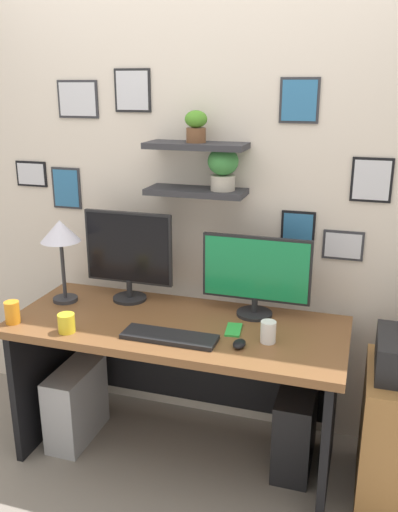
{
  "coord_description": "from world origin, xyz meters",
  "views": [
    {
      "loc": [
        0.83,
        -2.27,
        1.86
      ],
      "look_at": [
        0.1,
        0.05,
        1.09
      ],
      "focal_mm": 38.09,
      "sensor_mm": 36.0,
      "label": 1
    }
  ],
  "objects_px": {
    "monitor_left": "(129,253)",
    "monitor_right": "(256,273)",
    "desk": "(181,356)",
    "computer_tower_left": "(76,403)",
    "keyboard": "(170,337)",
    "coffee_mug": "(66,323)",
    "pen_cup": "(268,332)",
    "water_cup": "(12,312)",
    "computer_tower_right": "(295,427)",
    "computer_mouse": "(239,344)",
    "desk_lamp": "(60,236)",
    "cell_phone": "(234,330)"
  },
  "relations": [
    {
      "from": "computer_tower_right",
      "to": "coffee_mug",
      "type": "bearing_deg",
      "value": -161.46
    },
    {
      "from": "monitor_right",
      "to": "desk_lamp",
      "type": "xyz_separation_m",
      "value": [
        -1.01,
        -0.13,
        0.14
      ]
    },
    {
      "from": "pen_cup",
      "to": "computer_tower_left",
      "type": "xyz_separation_m",
      "value": [
        -1.04,
        0.04,
        -0.59
      ]
    },
    {
      "from": "coffee_mug",
      "to": "keyboard",
      "type": "bearing_deg",
      "value": 9.06
    },
    {
      "from": "monitor_right",
      "to": "coffee_mug",
      "type": "distance_m",
      "value": 0.94
    },
    {
      "from": "desk_lamp",
      "to": "water_cup",
      "type": "bearing_deg",
      "value": -106.46
    },
    {
      "from": "computer_mouse",
      "to": "monitor_right",
      "type": "bearing_deg",
      "value": 91.28
    },
    {
      "from": "desk",
      "to": "keyboard",
      "type": "bearing_deg",
      "value": -82.9
    },
    {
      "from": "cell_phone",
      "to": "keyboard",
      "type": "bearing_deg",
      "value": -153.96
    },
    {
      "from": "computer_tower_right",
      "to": "monitor_right",
      "type": "bearing_deg",
      "value": 155.73
    },
    {
      "from": "pen_cup",
      "to": "monitor_right",
      "type": "bearing_deg",
      "value": 112.89
    },
    {
      "from": "desk_lamp",
      "to": "computer_tower_right",
      "type": "xyz_separation_m",
      "value": [
        1.26,
        0.02,
        -0.9
      ]
    },
    {
      "from": "desk",
      "to": "coffee_mug",
      "type": "xyz_separation_m",
      "value": [
        -0.46,
        -0.3,
        0.25
      ]
    },
    {
      "from": "pen_cup",
      "to": "water_cup",
      "type": "distance_m",
      "value": 1.23
    },
    {
      "from": "desk_lamp",
      "to": "computer_tower_right",
      "type": "relative_size",
      "value": 1.05
    },
    {
      "from": "cell_phone",
      "to": "computer_tower_left",
      "type": "height_order",
      "value": "cell_phone"
    },
    {
      "from": "monitor_left",
      "to": "keyboard",
      "type": "xyz_separation_m",
      "value": [
        0.37,
        -0.39,
        -0.25
      ]
    },
    {
      "from": "monitor_left",
      "to": "keyboard",
      "type": "height_order",
      "value": "monitor_left"
    },
    {
      "from": "coffee_mug",
      "to": "pen_cup",
      "type": "relative_size",
      "value": 0.9
    },
    {
      "from": "monitor_left",
      "to": "pen_cup",
      "type": "bearing_deg",
      "value": -19.49
    },
    {
      "from": "monitor_right",
      "to": "keyboard",
      "type": "height_order",
      "value": "monitor_right"
    },
    {
      "from": "monitor_right",
      "to": "computer_mouse",
      "type": "distance_m",
      "value": 0.42
    },
    {
      "from": "water_cup",
      "to": "computer_mouse",
      "type": "bearing_deg",
      "value": 4.25
    },
    {
      "from": "desk",
      "to": "computer_tower_left",
      "type": "xyz_separation_m",
      "value": [
        -0.57,
        -0.08,
        -0.33
      ]
    },
    {
      "from": "water_cup",
      "to": "monitor_right",
      "type": "bearing_deg",
      "value": 22.33
    },
    {
      "from": "cell_phone",
      "to": "coffee_mug",
      "type": "bearing_deg",
      "value": -168.86
    },
    {
      "from": "computer_tower_left",
      "to": "computer_tower_right",
      "type": "distance_m",
      "value": 1.17
    },
    {
      "from": "keyboard",
      "to": "coffee_mug",
      "type": "height_order",
      "value": "coffee_mug"
    },
    {
      "from": "monitor_right",
      "to": "desk_lamp",
      "type": "distance_m",
      "value": 1.02
    },
    {
      "from": "computer_mouse",
      "to": "computer_tower_right",
      "type": "height_order",
      "value": "computer_mouse"
    },
    {
      "from": "monitor_left",
      "to": "computer_tower_left",
      "type": "relative_size",
      "value": 1.17
    },
    {
      "from": "desk",
      "to": "monitor_right",
      "type": "height_order",
      "value": "monitor_right"
    },
    {
      "from": "cell_phone",
      "to": "computer_tower_right",
      "type": "height_order",
      "value": "cell_phone"
    },
    {
      "from": "pen_cup",
      "to": "computer_tower_left",
      "type": "relative_size",
      "value": 0.24
    },
    {
      "from": "monitor_left",
      "to": "water_cup",
      "type": "distance_m",
      "value": 0.65
    },
    {
      "from": "pen_cup",
      "to": "computer_tower_left",
      "type": "height_order",
      "value": "pen_cup"
    },
    {
      "from": "computer_tower_right",
      "to": "desk",
      "type": "bearing_deg",
      "value": -175.21
    },
    {
      "from": "desk",
      "to": "monitor_left",
      "type": "bearing_deg",
      "value": 154.61
    },
    {
      "from": "desk",
      "to": "computer_tower_right",
      "type": "relative_size",
      "value": 3.87
    },
    {
      "from": "computer_mouse",
      "to": "water_cup",
      "type": "height_order",
      "value": "water_cup"
    },
    {
      "from": "monitor_left",
      "to": "monitor_right",
      "type": "xyz_separation_m",
      "value": [
        0.68,
        -0.0,
        -0.04
      ]
    },
    {
      "from": "keyboard",
      "to": "computer_tower_left",
      "type": "height_order",
      "value": "keyboard"
    },
    {
      "from": "desk",
      "to": "computer_tower_left",
      "type": "distance_m",
      "value": 0.67
    },
    {
      "from": "monitor_left",
      "to": "keyboard",
      "type": "relative_size",
      "value": 1.1
    },
    {
      "from": "monitor_left",
      "to": "pen_cup",
      "type": "xyz_separation_m",
      "value": [
        0.8,
        -0.28,
        -0.21
      ]
    },
    {
      "from": "monitor_right",
      "to": "computer_mouse",
      "type": "bearing_deg",
      "value": -88.72
    },
    {
      "from": "water_cup",
      "to": "computer_tower_right",
      "type": "height_order",
      "value": "water_cup"
    },
    {
      "from": "desk_lamp",
      "to": "pen_cup",
      "type": "relative_size",
      "value": 4.45
    },
    {
      "from": "desk_lamp",
      "to": "cell_phone",
      "type": "distance_m",
      "value": 1.02
    },
    {
      "from": "water_cup",
      "to": "pen_cup",
      "type": "bearing_deg",
      "value": 7.82
    }
  ]
}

